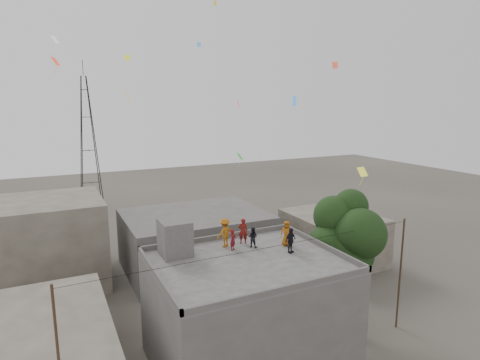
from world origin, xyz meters
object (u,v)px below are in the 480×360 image
object	(u,v)px
stair_head_box	(175,238)
person_red_adult	(243,231)
tree	(347,238)
person_dark_adult	(291,240)
transmission_tower	(88,143)

from	to	relation	value
stair_head_box	person_red_adult	size ratio (longest dim) A/B	1.28
tree	person_dark_adult	bearing A→B (deg)	-173.14
tree	person_red_adult	size ratio (longest dim) A/B	5.81
person_dark_adult	stair_head_box	bearing A→B (deg)	138.74
stair_head_box	tree	xyz separation A→B (m)	(10.57, -2.00, -1.00)
transmission_tower	person_dark_adult	xyz separation A→B (m)	(6.77, -39.96, -2.24)
tree	person_red_adult	xyz separation A→B (m)	(-6.33, 2.01, 0.78)
stair_head_box	tree	bearing A→B (deg)	-10.74
tree	transmission_tower	size ratio (longest dim) A/B	0.45
stair_head_box	person_red_adult	world-z (taller)	stair_head_box
transmission_tower	stair_head_box	bearing A→B (deg)	-88.77
stair_head_box	person_red_adult	xyz separation A→B (m)	(4.24, 0.00, -0.22)
tree	person_red_adult	bearing A→B (deg)	162.41
transmission_tower	person_dark_adult	world-z (taller)	transmission_tower
transmission_tower	person_red_adult	distance (m)	37.80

